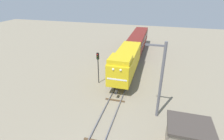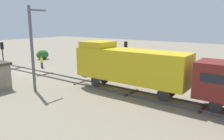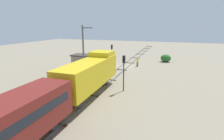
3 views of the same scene
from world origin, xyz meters
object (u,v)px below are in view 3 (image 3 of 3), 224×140
at_px(catenary_mast, 84,49).
at_px(relay_hut, 82,61).
at_px(locomotive, 90,72).
at_px(traffic_signal_near, 112,51).
at_px(worker_near_track, 137,62).
at_px(traffic_signal_mid, 124,67).

relative_size(catenary_mast, relay_hut, 2.33).
bearing_deg(locomotive, relay_hut, -56.91).
xyz_separation_m(traffic_signal_near, worker_near_track, (-5.60, 0.19, -1.94)).
distance_m(traffic_signal_near, traffic_signal_mid, 15.75).
relative_size(traffic_signal_mid, catenary_mast, 0.56).
distance_m(traffic_signal_mid, worker_near_track, 14.31).
distance_m(locomotive, traffic_signal_mid, 4.21).
bearing_deg(traffic_signal_near, traffic_signal_mid, 114.77).
relative_size(worker_near_track, relay_hut, 0.49).
bearing_deg(catenary_mast, relay_hut, -56.42).
bearing_deg(relay_hut, locomotive, 123.09).
bearing_deg(traffic_signal_near, relay_hut, 50.63).
bearing_deg(catenary_mast, worker_near_track, -129.50).
xyz_separation_m(traffic_signal_mid, relay_hut, (10.90, -9.06, -1.76)).
bearing_deg(worker_near_track, traffic_signal_near, -35.99).
distance_m(traffic_signal_near, worker_near_track, 5.93).
relative_size(traffic_signal_mid, worker_near_track, 2.68).
distance_m(catenary_mast, relay_hut, 5.48).
height_order(locomotive, traffic_signal_mid, locomotive).
height_order(traffic_signal_mid, relay_hut, traffic_signal_mid).
relative_size(locomotive, relay_hut, 3.31).
bearing_deg(traffic_signal_mid, locomotive, 35.79).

